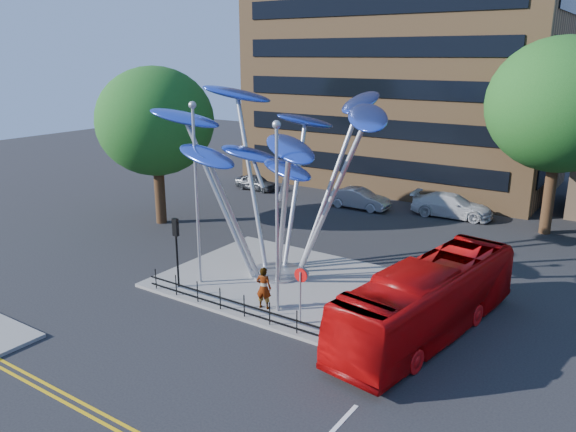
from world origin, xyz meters
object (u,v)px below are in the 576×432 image
Objects in this scene: tree_right at (561,105)px; parked_car_left at (256,182)px; parked_car_mid at (359,199)px; parked_car_right at (452,206)px; leaf_sculpture at (277,143)px; street_lamp_left at (196,179)px; street_lamp_right at (277,201)px; tree_left at (155,122)px; traffic_light_island at (176,238)px; no_entry_sign_island at (301,286)px; red_bus at (428,300)px; pedestrian at (264,288)px.

parked_car_left is (-22.48, -0.75, -7.40)m from tree_right.
parked_car_right reaches higher than parked_car_mid.
leaf_sculpture is at bearing -123.31° from tree_right.
tree_right reaches higher than parked_car_left.
street_lamp_left is (-12.50, -18.50, -2.68)m from tree_right.
tree_right reaches higher than street_lamp_left.
tree_right reaches higher than street_lamp_right.
street_lamp_left is 20.90m from parked_car_left.
parked_car_left is at bearing -178.08° from tree_right.
tree_left is 3.01× the size of traffic_light_island.
parked_car_left is 16.34m from parked_car_right.
street_lamp_right reaches higher than no_entry_sign_island.
tree_left is at bearing 145.62° from street_lamp_left.
leaf_sculpture is 6.65m from traffic_light_island.
red_bus reaches higher than parked_car_left.
tree_right is 18.43m from red_bus.
traffic_light_island is at bearing -151.53° from parked_car_left.
traffic_light_island is at bearing -174.81° from street_lamp_right.
parked_car_mid is (-2.51, 14.06, -6.13)m from leaf_sculpture.
leaf_sculpture reaches higher than traffic_light_island.
parked_car_right is at bearing 86.09° from street_lamp_right.
street_lamp_right is at bearing -5.71° from street_lamp_left.
leaf_sculpture is 4.83m from street_lamp_right.
leaf_sculpture reaches higher than red_bus.
traffic_light_island is (-13.00, -19.50, -5.42)m from tree_right.
tree_left is at bearing -151.39° from tree_right.
traffic_light_island reaches higher than parked_car_left.
no_entry_sign_island is at bearing -25.07° from tree_left.
red_bus is at bearing 6.76° from street_lamp_left.
traffic_light_island is 7.05m from no_entry_sign_island.
pedestrian is 0.42× the size of parked_car_mid.
pedestrian is at bearing -113.03° from tree_right.
tree_right is at bearing -126.58° from pedestrian.
parked_car_left is at bearing 129.39° from street_lamp_right.
parked_car_right is (-0.18, 19.86, -1.01)m from no_entry_sign_island.
tree_left reaches higher than pedestrian.
tree_right is 3.21× the size of parked_car_left.
street_lamp_left reaches higher than street_lamp_right.
red_bus reaches higher than pedestrian.
leaf_sculpture is at bearing -15.55° from tree_left.
street_lamp_left is 2.57× the size of traffic_light_island.
traffic_light_island is 11.88m from red_bus.
parked_car_right is (6.32, 18.87, -4.55)m from street_lamp_left.
parked_car_mid is at bearing 100.13° from leaf_sculpture.
red_bus is 2.90× the size of parked_car_left.
tree_right is at bearing -85.34° from parked_car_mid.
parked_car_mid is at bearing 105.98° from street_lamp_right.
parked_car_left is (-9.48, 18.75, -1.97)m from traffic_light_island.
street_lamp_right is 1.84× the size of parked_car_mid.
traffic_light_island is at bearing -123.69° from tree_right.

